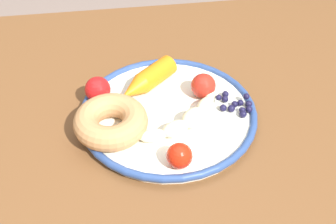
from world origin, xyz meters
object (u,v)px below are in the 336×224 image
at_px(dining_table, 161,175).
at_px(tomato_mid, 179,156).
at_px(donut, 111,122).
at_px(blueberry_pile, 236,104).
at_px(carrot_orange, 147,80).
at_px(tomato_near, 203,86).
at_px(plate, 168,113).
at_px(banana, 189,117).
at_px(tomato_far, 98,89).

bearing_deg(dining_table, tomato_mid, 104.82).
distance_m(donut, blueberry_pile, 0.20).
height_order(carrot_orange, tomato_near, tomato_near).
distance_m(plate, carrot_orange, 0.07).
bearing_deg(banana, tomato_mid, 70.53).
relative_size(banana, carrot_orange, 1.27).
height_order(tomato_near, tomato_mid, tomato_near).
relative_size(dining_table, carrot_orange, 11.32).
bearing_deg(donut, tomato_far, -77.33).
bearing_deg(blueberry_pile, tomato_far, -13.45).
bearing_deg(tomato_far, donut, 102.67).
relative_size(tomato_near, tomato_far, 0.97).
bearing_deg(blueberry_pile, donut, 7.05).
relative_size(donut, tomato_mid, 3.04).
height_order(tomato_near, tomato_far, tomato_far).
height_order(carrot_orange, tomato_far, tomato_far).
bearing_deg(tomato_far, tomato_near, 175.10).
distance_m(plate, banana, 0.04).
xyz_separation_m(carrot_orange, blueberry_pile, (-0.14, 0.07, -0.01)).
height_order(carrot_orange, donut, donut).
height_order(banana, blueberry_pile, banana).
bearing_deg(carrot_orange, blueberry_pile, 153.21).
bearing_deg(carrot_orange, tomato_near, 160.77).
bearing_deg(tomato_far, dining_table, 134.71).
xyz_separation_m(banana, tomato_near, (-0.03, -0.06, 0.01)).
xyz_separation_m(banana, tomato_mid, (0.03, 0.08, 0.01)).
height_order(dining_table, tomato_mid, tomato_mid).
height_order(banana, carrot_orange, carrot_orange).
xyz_separation_m(donut, tomato_near, (-0.15, -0.06, 0.00)).
distance_m(plate, blueberry_pile, 0.11).
distance_m(carrot_orange, tomato_near, 0.10).
xyz_separation_m(tomato_near, tomato_far, (0.17, -0.01, 0.00)).
height_order(plate, donut, donut).
xyz_separation_m(carrot_orange, tomato_far, (0.08, 0.02, 0.00)).
bearing_deg(tomato_mid, tomato_near, -113.75).
relative_size(plate, donut, 2.53).
xyz_separation_m(dining_table, donut, (0.07, -0.01, 0.12)).
height_order(banana, donut, donut).
distance_m(dining_table, donut, 0.14).
bearing_deg(plate, carrot_orange, -67.24).
bearing_deg(tomato_far, carrot_orange, -168.39).
bearing_deg(dining_table, banana, -162.09).
distance_m(tomato_near, tomato_mid, 0.16).
height_order(plate, blueberry_pile, blueberry_pile).
distance_m(dining_table, banana, 0.12).
bearing_deg(banana, tomato_far, -28.97).
xyz_separation_m(dining_table, tomato_mid, (-0.02, 0.07, 0.12)).
relative_size(donut, blueberry_pile, 1.78).
bearing_deg(donut, banana, -179.63).
relative_size(plate, tomato_near, 6.92).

